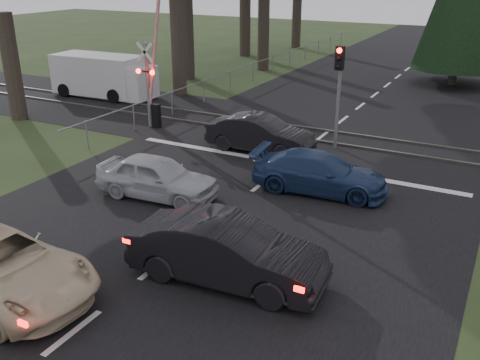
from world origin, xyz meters
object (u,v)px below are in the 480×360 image
Objects in this scene: silver_car at (157,177)px; dark_hatchback at (227,252)px; dark_car_far at (260,134)px; traffic_signal_center at (339,80)px; blue_sedan at (320,173)px; crossing_signal at (152,83)px; white_van at (106,76)px.

dark_hatchback is at bearing -130.64° from silver_car.
dark_hatchback is at bearing -159.31° from dark_car_far.
blue_sedan is at bearing -77.98° from traffic_signal_center.
dark_hatchback is at bearing -46.44° from crossing_signal.
dark_hatchback is 20.17m from white_van.
crossing_signal is at bearing 38.99° from dark_hatchback.
crossing_signal is 1.17× the size of white_van.
crossing_signal is 1.62× the size of dark_car_far.
crossing_signal is 1.70× the size of traffic_signal_center.
white_van is at bearing 148.07° from crossing_signal.
dark_car_far is (-2.55, -1.64, -2.10)m from traffic_signal_center.
dark_car_far is (-3.49, 2.76, 0.06)m from blue_sedan.
traffic_signal_center is 0.92× the size of blue_sedan.
dark_hatchback is 9.48m from dark_car_far.
white_van reaches higher than dark_hatchback.
dark_car_far is 12.56m from white_van.
silver_car is 0.67× the size of white_van.
traffic_signal_center reaches higher than silver_car.
silver_car is at bearing 117.16° from blue_sedan.
white_van reaches higher than blue_sedan.
dark_car_far is at bearing -13.55° from silver_car.
dark_hatchback is 1.08× the size of dark_car_far.
dark_hatchback is 6.09m from blue_sedan.
white_van is (-10.77, 10.09, 0.48)m from silver_car.
blue_sedan is 1.03× the size of dark_car_far.
crossing_signal is 8.07m from silver_car.
dark_hatchback is at bearing -44.40° from white_van.
blue_sedan is at bearing -61.24° from silver_car.
dark_hatchback reaches higher than silver_car.
silver_car is at bearing 48.74° from dark_hatchback.
white_van is (-11.72, 4.49, 0.45)m from dark_car_far.
dark_car_far is (0.95, 5.61, 0.03)m from silver_car.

